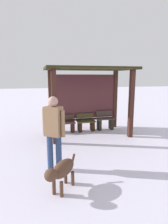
{
  "coord_description": "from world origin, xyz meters",
  "views": [
    {
      "loc": [
        -1.98,
        -6.75,
        2.23
      ],
      "look_at": [
        -0.31,
        -0.43,
        0.97
      ],
      "focal_mm": 29.75,
      "sensor_mm": 36.0,
      "label": 1
    }
  ],
  "objects": [
    {
      "name": "dog",
      "position": [
        -1.56,
        -3.44,
        0.44
      ],
      "size": [
        0.71,
        0.79,
        0.64
      ],
      "color": "#503324",
      "rests_on": "ground"
    },
    {
      "name": "person_walking",
      "position": [
        -1.6,
        -2.54,
        1.05
      ],
      "size": [
        0.52,
        0.44,
        1.79
      ],
      "color": "#916C4B",
      "rests_on": "ground"
    },
    {
      "name": "bench_left_inside",
      "position": [
        -0.84,
        0.44,
        0.29
      ],
      "size": [
        0.74,
        0.36,
        0.7
      ],
      "color": "#452E27",
      "rests_on": "ground"
    },
    {
      "name": "ground_plane",
      "position": [
        0.0,
        0.0,
        0.0
      ],
      "size": [
        60.0,
        60.0,
        0.0
      ],
      "primitive_type": "plane",
      "color": "silver"
    },
    {
      "name": "bench_right_inside",
      "position": [
        0.84,
        0.44,
        0.33
      ],
      "size": [
        0.74,
        0.37,
        0.78
      ],
      "color": "#43362C",
      "rests_on": "ground"
    },
    {
      "name": "bus_shelter",
      "position": [
        0.0,
        0.23,
        1.9
      ],
      "size": [
        3.24,
        1.9,
        2.57
      ],
      "color": "#3E2119",
      "rests_on": "ground"
    },
    {
      "name": "bench_center_inside",
      "position": [
        0.0,
        0.44,
        0.3
      ],
      "size": [
        0.74,
        0.41,
        0.71
      ],
      "color": "#413E1F",
      "rests_on": "ground"
    }
  ]
}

